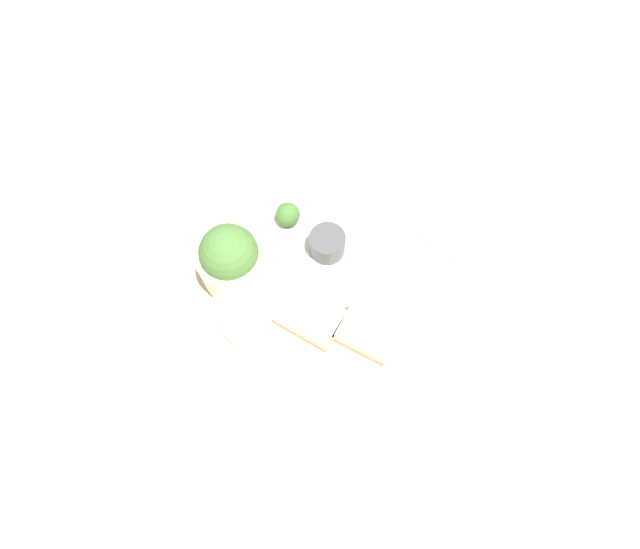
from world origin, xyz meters
TOP-DOWN VIEW (x-y plane):
  - ground_plane at (0.00, 0.00)m, footprint 4.00×4.00m
  - dinner_plate at (0.00, 0.00)m, footprint 0.30×0.30m
  - salad_bowl at (-0.12, -0.01)m, footprint 0.09×0.09m
  - sauce_ramekin at (0.00, 0.05)m, footprint 0.05×0.05m
  - cheese_toast_near at (-0.00, -0.06)m, footprint 0.10×0.08m
  - cheese_toast_far at (0.08, -0.07)m, footprint 0.09×0.07m
  - wine_glass at (-0.02, -0.21)m, footprint 0.09×0.09m
  - garnish at (-0.06, 0.08)m, footprint 0.03×0.03m
  - napkin at (0.17, 0.16)m, footprint 0.19×0.19m
  - fork at (-0.15, 0.19)m, footprint 0.16×0.01m

SIDE VIEW (x-z plane):
  - ground_plane at x=0.00m, z-range 0.00..0.00m
  - napkin at x=0.17m, z-range 0.00..0.01m
  - fork at x=-0.15m, z-range 0.00..0.01m
  - dinner_plate at x=0.00m, z-range 0.00..0.01m
  - cheese_toast_near at x=0.00m, z-range 0.01..0.04m
  - cheese_toast_far at x=0.08m, z-range 0.01..0.04m
  - garnish at x=-0.06m, z-range 0.01..0.05m
  - sauce_ramekin at x=0.00m, z-range 0.02..0.05m
  - salad_bowl at x=-0.12m, z-range 0.01..0.11m
  - wine_glass at x=-0.02m, z-range 0.03..0.17m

